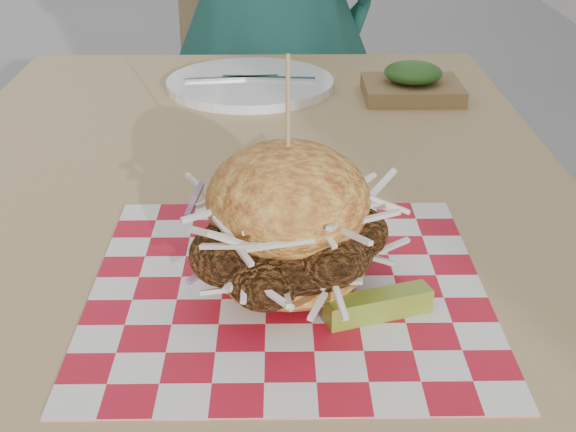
# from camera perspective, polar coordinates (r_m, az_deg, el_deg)

# --- Properties ---
(patio_table) EXTENTS (0.80, 1.20, 0.75)m
(patio_table) POSITION_cam_1_polar(r_m,az_deg,el_deg) (0.98, -3.27, -2.11)
(patio_table) COLOR tan
(patio_table) RESTS_ON ground
(patio_chair) EXTENTS (0.51, 0.52, 0.95)m
(patio_chair) POSITION_cam_1_polar(r_m,az_deg,el_deg) (2.03, -1.32, 9.46)
(patio_chair) COLOR tan
(patio_chair) RESTS_ON ground
(paper_liner) EXTENTS (0.36, 0.36, 0.00)m
(paper_liner) POSITION_cam_1_polar(r_m,az_deg,el_deg) (0.74, 0.00, -5.15)
(paper_liner) COLOR red
(paper_liner) RESTS_ON patio_table
(sandwich) EXTENTS (0.19, 0.19, 0.22)m
(sandwich) POSITION_cam_1_polar(r_m,az_deg,el_deg) (0.71, 0.00, -0.91)
(sandwich) COLOR gold
(sandwich) RESTS_ON paper_liner
(pickle_spear) EXTENTS (0.10, 0.05, 0.02)m
(pickle_spear) POSITION_cam_1_polar(r_m,az_deg,el_deg) (0.70, 6.43, -6.33)
(pickle_spear) COLOR olive
(pickle_spear) RESTS_ON paper_liner
(place_setting) EXTENTS (0.27, 0.27, 0.02)m
(place_setting) POSITION_cam_1_polar(r_m,az_deg,el_deg) (1.31, -2.70, 9.40)
(place_setting) COLOR white
(place_setting) RESTS_ON patio_table
(kraft_tray) EXTENTS (0.15, 0.12, 0.06)m
(kraft_tray) POSITION_cam_1_polar(r_m,az_deg,el_deg) (1.27, 8.84, 9.30)
(kraft_tray) COLOR olive
(kraft_tray) RESTS_ON patio_table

